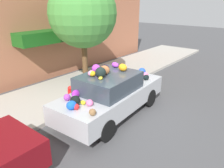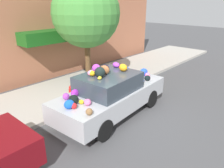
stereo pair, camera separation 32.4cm
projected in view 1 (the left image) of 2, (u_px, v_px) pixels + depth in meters
name	position (u px, v px, depth m)	size (l,w,h in m)	color
ground_plane	(112.00, 114.00, 7.62)	(60.00, 60.00, 0.00)	#4C4C4F
sidewalk_curb	(63.00, 93.00, 9.20)	(24.00, 3.20, 0.14)	#B2ADA3
building_facade	(28.00, 26.00, 9.66)	(18.00, 1.20, 5.36)	#B26B4C
street_tree	(83.00, 14.00, 8.92)	(2.83, 2.83, 4.49)	brown
fire_hydrant	(71.00, 95.00, 7.95)	(0.20, 0.20, 0.70)	red
art_car	(111.00, 93.00, 7.30)	(4.41, 1.96, 1.83)	#B7BABF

